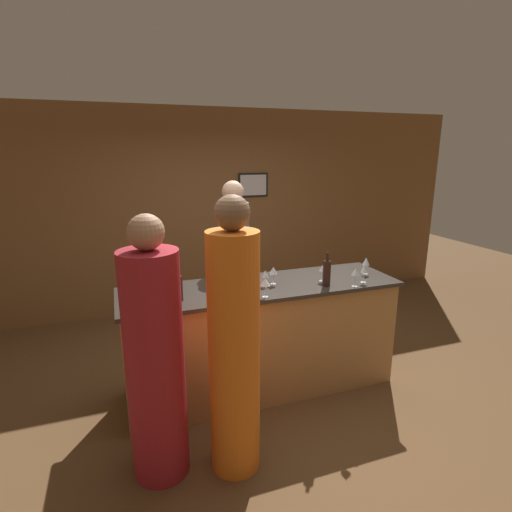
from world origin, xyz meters
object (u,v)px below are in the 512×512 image
(wine_bottle_0, at_px, (140,280))
(wine_bottle_2, at_px, (327,273))
(guest_0, at_px, (155,362))
(wine_bottle_1, at_px, (178,288))
(guest_1, at_px, (234,349))
(bartender, at_px, (234,277))

(wine_bottle_0, relative_size, wine_bottle_2, 0.91)
(wine_bottle_0, bearing_deg, guest_0, -89.23)
(wine_bottle_1, bearing_deg, guest_1, -70.78)
(wine_bottle_1, bearing_deg, bartender, 49.81)
(wine_bottle_2, bearing_deg, guest_0, -161.46)
(guest_1, xyz_separation_m, wine_bottle_1, (-0.25, 0.73, 0.23))
(guest_0, distance_m, wine_bottle_0, 0.96)
(wine_bottle_0, relative_size, wine_bottle_1, 1.01)
(wine_bottle_1, distance_m, wine_bottle_2, 1.31)
(bartender, bearing_deg, guest_0, 56.07)
(bartender, relative_size, wine_bottle_2, 6.29)
(guest_0, xyz_separation_m, wine_bottle_2, (1.57, 0.53, 0.31))
(wine_bottle_0, distance_m, wine_bottle_2, 1.63)
(guest_0, height_order, wine_bottle_2, guest_0)
(guest_1, bearing_deg, guest_0, 166.62)
(guest_0, bearing_deg, bartender, 56.07)
(guest_0, distance_m, guest_1, 0.53)
(bartender, distance_m, guest_0, 1.75)
(bartender, height_order, guest_0, bartender)
(guest_0, bearing_deg, wine_bottle_1, 66.69)
(guest_0, bearing_deg, wine_bottle_0, 90.77)
(wine_bottle_0, bearing_deg, bartender, 28.36)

